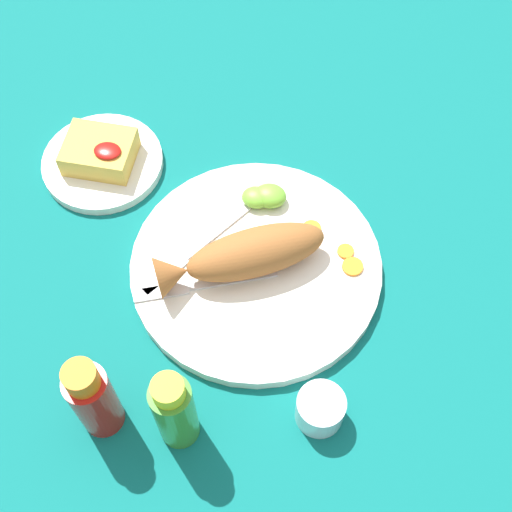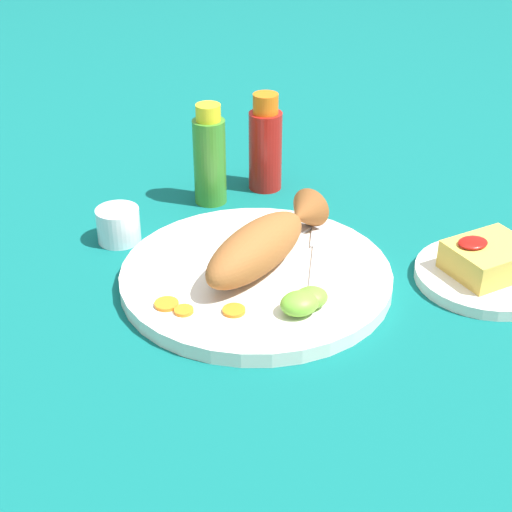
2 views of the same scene
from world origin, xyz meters
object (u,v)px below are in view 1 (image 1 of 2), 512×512
(fork_far, at_px, (190,254))
(salt_cup, at_px, (320,410))
(main_plate, at_px, (256,267))
(side_plate_fries, at_px, (103,163))
(fork_near, at_px, (196,286))
(fried_fish, at_px, (244,255))
(hot_sauce_bottle_red, at_px, (93,399))
(hot_sauce_bottle_green, at_px, (175,411))

(fork_far, distance_m, salt_cup, 0.26)
(main_plate, height_order, side_plate_fries, main_plate)
(salt_cup, height_order, side_plate_fries, salt_cup)
(fork_near, bearing_deg, salt_cup, 122.14)
(fried_fish, xyz_separation_m, salt_cup, (0.12, -0.17, -0.03))
(fork_near, xyz_separation_m, side_plate_fries, (-0.18, 0.18, -0.01))
(fork_near, distance_m, salt_cup, 0.22)
(fork_far, height_order, hot_sauce_bottle_red, hot_sauce_bottle_red)
(hot_sauce_bottle_red, xyz_separation_m, salt_cup, (0.25, 0.05, -0.05))
(fried_fish, bearing_deg, hot_sauce_bottle_red, -147.28)
(fried_fish, xyz_separation_m, fork_far, (-0.07, 0.01, -0.03))
(salt_cup, bearing_deg, fork_near, 143.79)
(main_plate, relative_size, side_plate_fries, 1.91)
(hot_sauce_bottle_red, height_order, side_plate_fries, hot_sauce_bottle_red)
(fork_near, xyz_separation_m, hot_sauce_bottle_red, (-0.07, -0.18, 0.05))
(hot_sauce_bottle_green, bearing_deg, fried_fish, 81.31)
(salt_cup, bearing_deg, fried_fish, 125.77)
(fried_fish, distance_m, fork_near, 0.07)
(main_plate, height_order, fried_fish, fried_fish)
(hot_sauce_bottle_green, bearing_deg, fork_near, 97.02)
(fork_near, bearing_deg, hot_sauce_bottle_green, 75.36)
(hot_sauce_bottle_red, bearing_deg, side_plate_fries, 107.10)
(fried_fish, relative_size, salt_cup, 3.88)
(fork_near, xyz_separation_m, fork_far, (-0.02, 0.05, 0.00))
(main_plate, height_order, salt_cup, salt_cup)
(side_plate_fries, bearing_deg, main_plate, -27.36)
(fork_near, height_order, fork_far, same)
(main_plate, distance_m, side_plate_fries, 0.28)
(salt_cup, bearing_deg, main_plate, 121.56)
(fork_far, bearing_deg, salt_cup, 83.01)
(fork_far, bearing_deg, hot_sauce_bottle_green, 45.03)
(fried_fish, bearing_deg, fork_near, -171.68)
(hot_sauce_bottle_red, bearing_deg, fried_fish, 60.56)
(fried_fish, bearing_deg, hot_sauce_bottle_green, -126.53)
(main_plate, bearing_deg, fork_far, -178.68)
(hot_sauce_bottle_red, bearing_deg, fork_far, 77.19)
(fork_near, relative_size, side_plate_fries, 1.03)
(main_plate, xyz_separation_m, hot_sauce_bottle_green, (-0.05, -0.23, 0.06))
(fried_fish, relative_size, fork_near, 1.25)
(main_plate, distance_m, fork_far, 0.09)
(hot_sauce_bottle_red, bearing_deg, salt_cup, 11.41)
(fried_fish, xyz_separation_m, hot_sauce_bottle_red, (-0.12, -0.22, 0.02))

